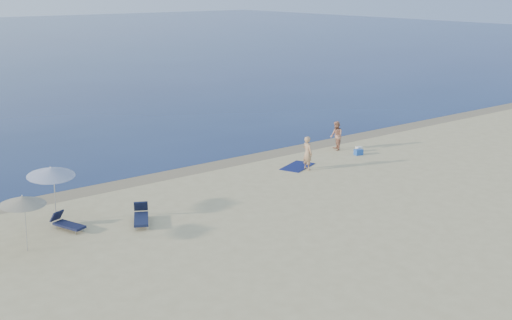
{
  "coord_description": "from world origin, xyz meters",
  "views": [
    {
      "loc": [
        -18.46,
        -7.56,
        9.22
      ],
      "look_at": [
        -0.41,
        16.0,
        1.0
      ],
      "focal_mm": 45.0,
      "sensor_mm": 36.0,
      "label": 1
    }
  ],
  "objects_px": {
    "person_right": "(336,136)",
    "umbrella_near": "(51,172)",
    "blue_cooler": "(358,152)",
    "person_left": "(308,153)"
  },
  "relations": [
    {
      "from": "person_right",
      "to": "umbrella_near",
      "type": "xyz_separation_m",
      "value": [
        -16.98,
        -1.46,
        1.27
      ]
    },
    {
      "from": "blue_cooler",
      "to": "umbrella_near",
      "type": "xyz_separation_m",
      "value": [
        -17.2,
        0.09,
        1.94
      ]
    },
    {
      "from": "umbrella_near",
      "to": "blue_cooler",
      "type": "bearing_deg",
      "value": 3.0
    },
    {
      "from": "blue_cooler",
      "to": "umbrella_near",
      "type": "distance_m",
      "value": 17.31
    },
    {
      "from": "person_right",
      "to": "blue_cooler",
      "type": "xyz_separation_m",
      "value": [
        0.22,
        -1.55,
        -0.67
      ]
    },
    {
      "from": "person_left",
      "to": "umbrella_near",
      "type": "bearing_deg",
      "value": 91.44
    },
    {
      "from": "person_left",
      "to": "person_right",
      "type": "distance_m",
      "value": 4.43
    },
    {
      "from": "person_right",
      "to": "umbrella_near",
      "type": "bearing_deg",
      "value": -58.2
    },
    {
      "from": "person_left",
      "to": "blue_cooler",
      "type": "distance_m",
      "value": 4.27
    },
    {
      "from": "blue_cooler",
      "to": "umbrella_near",
      "type": "height_order",
      "value": "umbrella_near"
    }
  ]
}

